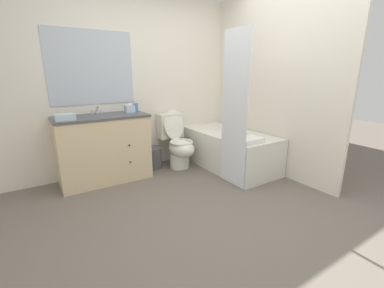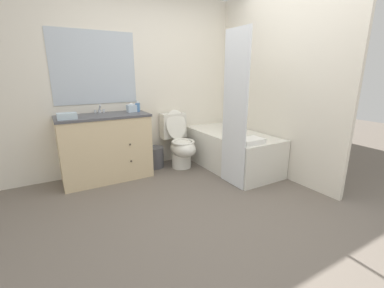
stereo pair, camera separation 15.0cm
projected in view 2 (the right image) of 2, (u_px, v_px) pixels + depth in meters
ground_plane at (217, 212)px, 2.66m from camera, size 14.00×14.00×0.00m
wall_back at (149, 83)px, 3.80m from camera, size 8.00×0.06×2.50m
wall_right at (261, 83)px, 3.71m from camera, size 0.05×2.74×2.50m
vanity_cabinet at (106, 147)px, 3.42m from camera, size 1.14×0.55×0.87m
sink_faucet at (100, 110)px, 3.45m from camera, size 0.14×0.12×0.12m
toilet at (180, 143)px, 3.89m from camera, size 0.39×0.66×0.86m
bathtub at (231, 150)px, 3.87m from camera, size 0.74×1.52×0.54m
shower_curtain at (235, 112)px, 3.08m from camera, size 0.01×0.44×1.88m
wastebasket at (155, 157)px, 3.90m from camera, size 0.27×0.27×0.32m
tissue_box at (132, 108)px, 3.54m from camera, size 0.12×0.12×0.12m
soap_dispenser at (138, 107)px, 3.55m from camera, size 0.06×0.06×0.15m
hand_towel_folded at (67, 116)px, 2.98m from camera, size 0.21×0.15×0.07m
bath_towel_folded at (250, 141)px, 3.21m from camera, size 0.32×0.23×0.06m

